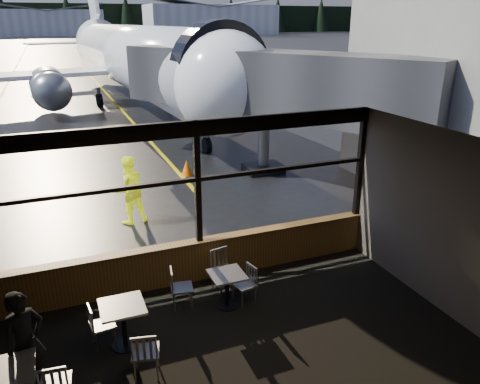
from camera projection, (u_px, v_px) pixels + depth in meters
ground_plane at (55, 43)px, 114.77m from camera, size 520.00×520.00×0.00m
carpet_floor at (256, 366)px, 7.65m from camera, size 8.00×6.00×0.01m
ceiling at (258, 161)px, 6.44m from camera, size 8.00×6.00×0.04m
wall_right at (459, 231)px, 8.44m from camera, size 0.04×6.00×3.50m
window_sill at (200, 260)px, 10.11m from camera, size 8.00×0.28×0.90m
window_header at (196, 128)px, 9.10m from camera, size 8.00×0.18×0.30m
mullion_centre at (198, 184)px, 9.50m from camera, size 0.12×0.12×2.60m
mullion_right at (360, 163)px, 10.88m from camera, size 0.12×0.12×2.60m
window_transom at (197, 179)px, 9.47m from camera, size 8.00×0.10×0.08m
airliner at (133, 14)px, 28.74m from camera, size 32.73×38.63×11.36m
jet_bridge at (253, 120)px, 15.55m from camera, size 8.31×10.16×4.43m
cafe_table_near at (227, 290)px, 9.15m from camera, size 0.66×0.66×0.72m
cafe_table_mid at (124, 326)px, 8.01m from camera, size 0.74×0.74×0.81m
chair_near_e at (244, 285)px, 9.23m from camera, size 0.53×0.53×0.81m
chair_near_w at (182, 288)px, 9.08m from camera, size 0.54×0.54×0.87m
chair_near_n at (224, 271)px, 9.68m from camera, size 0.58×0.58×0.90m
chair_mid_s at (146, 352)px, 7.31m from camera, size 0.58×0.58×0.89m
chair_mid_w at (103, 325)px, 8.02m from camera, size 0.50×0.50×0.82m
chair_left_s at (56, 384)px, 6.67m from camera, size 0.53×0.53×0.89m
passenger at (26, 343)px, 6.91m from camera, size 0.74×0.67×1.69m
ground_crew at (129, 190)px, 12.82m from camera, size 1.07×0.92×1.91m
cone_nose at (187, 168)px, 17.01m from camera, size 0.41×0.41×0.57m
terminal_annex at (474, 98)px, 14.90m from camera, size 5.00×7.00×6.00m
hangar_mid at (48, 21)px, 169.65m from camera, size 38.00×15.00×10.00m
hangar_right at (211, 19)px, 184.20m from camera, size 50.00×20.00×12.00m
fuel_tank_c at (18, 27)px, 164.23m from camera, size 8.00×8.00×6.00m
treeline at (47, 19)px, 191.08m from camera, size 360.00×3.00×12.00m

